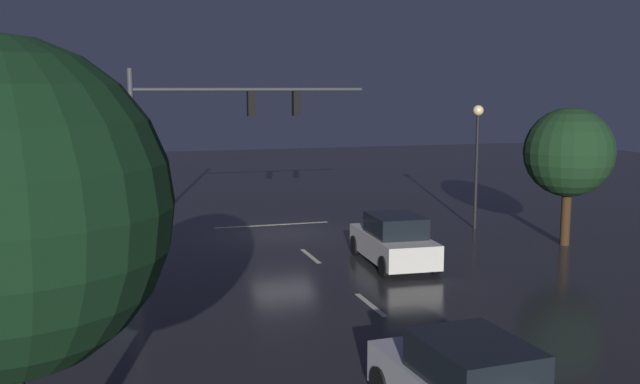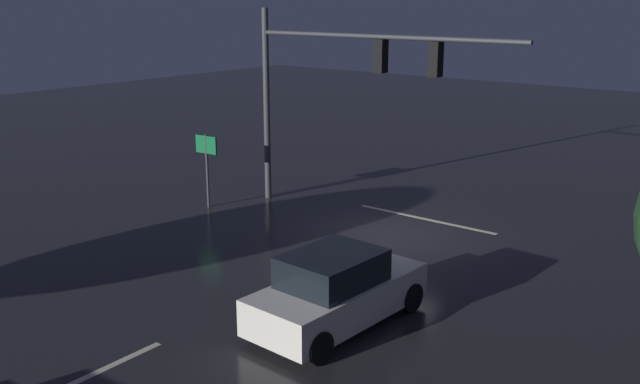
{
  "view_description": "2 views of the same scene",
  "coord_description": "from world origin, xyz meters",
  "px_view_note": "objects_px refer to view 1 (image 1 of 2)",
  "views": [
    {
      "loc": [
        6.79,
        27.83,
        5.89
      ],
      "look_at": [
        -0.26,
        4.33,
        2.32
      ],
      "focal_mm": 40.43,
      "sensor_mm": 36.0,
      "label": 1
    },
    {
      "loc": [
        -10.94,
        17.4,
        6.95
      ],
      "look_at": [
        -0.44,
        4.04,
        2.3
      ],
      "focal_mm": 39.98,
      "sensor_mm": 36.0,
      "label": 2
    }
  ],
  "objects_px": {
    "traffic_signal_assembly": "(212,121)",
    "car_approaching": "(394,241)",
    "route_sign": "(114,202)",
    "tree_left_near": "(569,153)",
    "street_lamp_left_kerb": "(477,143)"
  },
  "relations": [
    {
      "from": "traffic_signal_assembly",
      "to": "route_sign",
      "type": "bearing_deg",
      "value": 29.3
    },
    {
      "from": "traffic_signal_assembly",
      "to": "car_approaching",
      "type": "relative_size",
      "value": 2.14
    },
    {
      "from": "route_sign",
      "to": "traffic_signal_assembly",
      "type": "bearing_deg",
      "value": -150.7
    },
    {
      "from": "street_lamp_left_kerb",
      "to": "tree_left_near",
      "type": "xyz_separation_m",
      "value": [
        -1.69,
        3.82,
        -0.11
      ]
    },
    {
      "from": "traffic_signal_assembly",
      "to": "tree_left_near",
      "type": "distance_m",
      "value": 13.72
    },
    {
      "from": "traffic_signal_assembly",
      "to": "street_lamp_left_kerb",
      "type": "distance_m",
      "value": 10.9
    },
    {
      "from": "traffic_signal_assembly",
      "to": "street_lamp_left_kerb",
      "type": "xyz_separation_m",
      "value": [
        -10.66,
        2.06,
        -0.97
      ]
    },
    {
      "from": "street_lamp_left_kerb",
      "to": "traffic_signal_assembly",
      "type": "bearing_deg",
      "value": -10.91
    },
    {
      "from": "street_lamp_left_kerb",
      "to": "car_approaching",
      "type": "bearing_deg",
      "value": 39.93
    },
    {
      "from": "traffic_signal_assembly",
      "to": "tree_left_near",
      "type": "bearing_deg",
      "value": 154.54
    },
    {
      "from": "street_lamp_left_kerb",
      "to": "tree_left_near",
      "type": "distance_m",
      "value": 4.18
    },
    {
      "from": "car_approaching",
      "to": "tree_left_near",
      "type": "bearing_deg",
      "value": -173.06
    },
    {
      "from": "traffic_signal_assembly",
      "to": "route_sign",
      "type": "height_order",
      "value": "traffic_signal_assembly"
    },
    {
      "from": "car_approaching",
      "to": "street_lamp_left_kerb",
      "type": "height_order",
      "value": "street_lamp_left_kerb"
    },
    {
      "from": "street_lamp_left_kerb",
      "to": "tree_left_near",
      "type": "height_order",
      "value": "street_lamp_left_kerb"
    }
  ]
}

